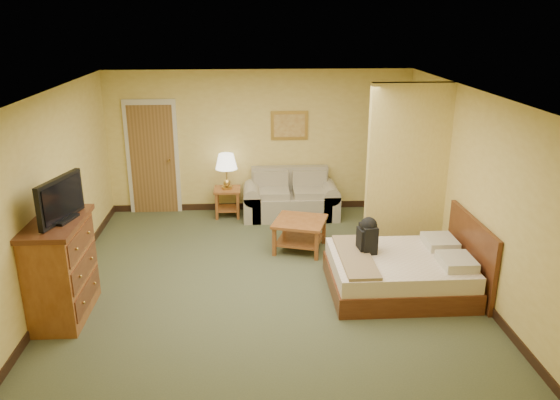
{
  "coord_description": "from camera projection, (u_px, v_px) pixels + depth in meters",
  "views": [
    {
      "loc": [
        -0.21,
        -6.79,
        3.52
      ],
      "look_at": [
        0.23,
        0.6,
        0.99
      ],
      "focal_mm": 35.0,
      "sensor_mm": 36.0,
      "label": 1
    }
  ],
  "objects": [
    {
      "name": "floor",
      "position": [
        266.0,
        281.0,
        7.56
      ],
      "size": [
        6.0,
        6.0,
        0.0
      ],
      "primitive_type": "plane",
      "color": "#484F33",
      "rests_on": "ground"
    },
    {
      "name": "ceiling",
      "position": [
        264.0,
        92.0,
        6.72
      ],
      "size": [
        6.0,
        6.0,
        0.0
      ],
      "primitive_type": "plane",
      "rotation": [
        3.14,
        0.0,
        0.0
      ],
      "color": "white",
      "rests_on": "back_wall"
    },
    {
      "name": "back_wall",
      "position": [
        260.0,
        142.0,
        9.98
      ],
      "size": [
        5.5,
        0.02,
        2.6
      ],
      "primitive_type": "cube",
      "color": "#E1C460",
      "rests_on": "floor"
    },
    {
      "name": "left_wall",
      "position": [
        51.0,
        196.0,
        6.99
      ],
      "size": [
        0.02,
        6.0,
        2.6
      ],
      "primitive_type": "cube",
      "color": "#E1C460",
      "rests_on": "floor"
    },
    {
      "name": "right_wall",
      "position": [
        470.0,
        189.0,
        7.3
      ],
      "size": [
        0.02,
        6.0,
        2.6
      ],
      "primitive_type": "cube",
      "color": "#E1C460",
      "rests_on": "floor"
    },
    {
      "name": "partition",
      "position": [
        407.0,
        171.0,
        8.14
      ],
      "size": [
        1.2,
        0.15,
        2.6
      ],
      "primitive_type": "cube",
      "color": "#E1C460",
      "rests_on": "floor"
    },
    {
      "name": "door",
      "position": [
        153.0,
        158.0,
        9.92
      ],
      "size": [
        0.94,
        0.16,
        2.1
      ],
      "color": "beige",
      "rests_on": "floor"
    },
    {
      "name": "baseboard",
      "position": [
        260.0,
        206.0,
        10.37
      ],
      "size": [
        5.5,
        0.02,
        0.12
      ],
      "primitive_type": "cube",
      "color": "black",
      "rests_on": "floor"
    },
    {
      "name": "loveseat",
      "position": [
        291.0,
        201.0,
        9.93
      ],
      "size": [
        1.71,
        0.8,
        0.87
      ],
      "color": "tan",
      "rests_on": "floor"
    },
    {
      "name": "side_table",
      "position": [
        227.0,
        198.0,
        9.92
      ],
      "size": [
        0.47,
        0.47,
        0.52
      ],
      "color": "brown",
      "rests_on": "floor"
    },
    {
      "name": "table_lamp",
      "position": [
        226.0,
        162.0,
        9.7
      ],
      "size": [
        0.39,
        0.39,
        0.65
      ],
      "color": "#BA9344",
      "rests_on": "side_table"
    },
    {
      "name": "coffee_table",
      "position": [
        300.0,
        228.0,
        8.49
      ],
      "size": [
        0.96,
        0.96,
        0.49
      ],
      "rotation": [
        0.0,
        0.0,
        -0.31
      ],
      "color": "brown",
      "rests_on": "floor"
    },
    {
      "name": "wall_picture",
      "position": [
        289.0,
        125.0,
        9.89
      ],
      "size": [
        0.67,
        0.04,
        0.52
      ],
      "color": "#B78E3F",
      "rests_on": "back_wall"
    },
    {
      "name": "dresser",
      "position": [
        61.0,
        269.0,
        6.53
      ],
      "size": [
        0.61,
        1.16,
        1.24
      ],
      "color": "brown",
      "rests_on": "floor"
    },
    {
      "name": "tv",
      "position": [
        61.0,
        201.0,
        6.25
      ],
      "size": [
        0.3,
        0.83,
        0.52
      ],
      "rotation": [
        0.0,
        0.0,
        -0.26
      ],
      "color": "black",
      "rests_on": "dresser"
    },
    {
      "name": "bed",
      "position": [
        404.0,
        271.0,
        7.25
      ],
      "size": [
        1.9,
        1.54,
        1.0
      ],
      "color": "#4F2412",
      "rests_on": "floor"
    },
    {
      "name": "backpack",
      "position": [
        368.0,
        234.0,
        7.25
      ],
      "size": [
        0.23,
        0.3,
        0.49
      ],
      "rotation": [
        0.0,
        0.0,
        0.12
      ],
      "color": "black",
      "rests_on": "bed"
    }
  ]
}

